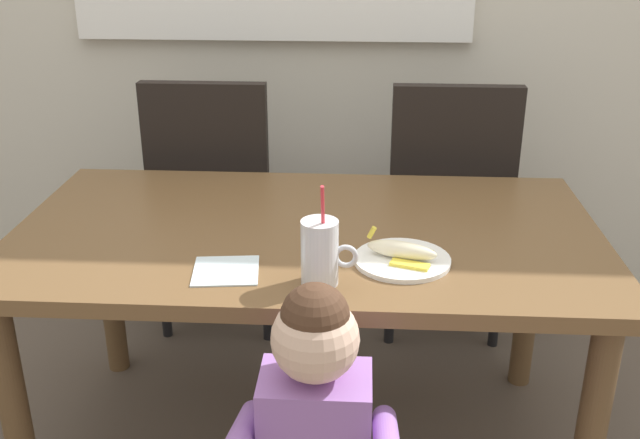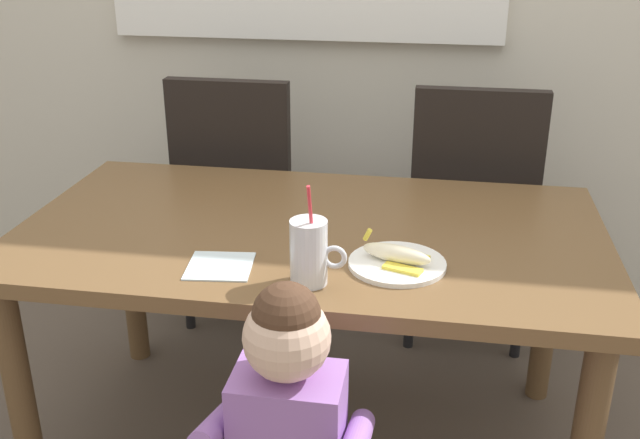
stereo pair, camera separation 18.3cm
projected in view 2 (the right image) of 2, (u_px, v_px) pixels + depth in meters
name	position (u px, v px, depth m)	size (l,w,h in m)	color
dining_table	(311.00, 257.00, 1.97)	(1.54, 0.86, 0.70)	brown
dining_chair_left	(241.00, 188.00, 2.67)	(0.44, 0.45, 0.96)	black
dining_chair_right	(472.00, 201.00, 2.55)	(0.44, 0.45, 0.96)	black
toddler_standing	(288.00, 424.00, 1.46)	(0.33, 0.24, 0.84)	#3F4760
milk_cup	(309.00, 256.00, 1.62)	(0.13, 0.09, 0.25)	silver
snack_plate	(397.00, 264.00, 1.72)	(0.23, 0.23, 0.01)	white
peeled_banana	(397.00, 255.00, 1.71)	(0.18, 0.13, 0.07)	#F4EAC6
paper_napkin	(220.00, 266.00, 1.72)	(0.15, 0.15, 0.00)	silver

